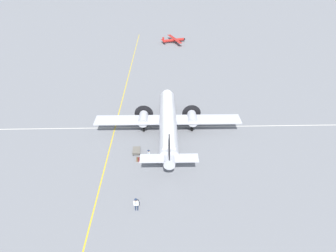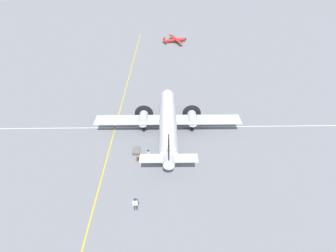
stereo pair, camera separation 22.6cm
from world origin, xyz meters
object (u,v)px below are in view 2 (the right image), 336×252
object	(u,v)px
suitcase_near_door	(139,159)
light_aircraft_distant	(175,40)
baggage_cart	(136,150)
passenger_boarding	(164,154)
ramp_agent	(148,154)
crew_foreground	(135,203)
suitcase_upright_spare	(137,159)
airliner_main	(168,120)

from	to	relation	value
suitcase_near_door	light_aircraft_distant	world-z (taller)	light_aircraft_distant
baggage_cart	suitcase_near_door	bearing A→B (deg)	-167.53
light_aircraft_distant	passenger_boarding	bearing A→B (deg)	-112.55
passenger_boarding	ramp_agent	distance (m)	2.06
suitcase_near_door	baggage_cart	world-z (taller)	baggage_cart
ramp_agent	suitcase_near_door	distance (m)	1.64
crew_foreground	suitcase_upright_spare	bearing A→B (deg)	-84.80
crew_foreground	light_aircraft_distant	xyz separation A→B (m)	(-64.10, 6.91, -0.28)
light_aircraft_distant	baggage_cart	bearing A→B (deg)	-116.81
airliner_main	light_aircraft_distant	bearing A→B (deg)	-3.23
ramp_agent	passenger_boarding	bearing A→B (deg)	-124.54
airliner_main	baggage_cart	world-z (taller)	airliner_main
ramp_agent	light_aircraft_distant	world-z (taller)	light_aircraft_distant
suitcase_upright_spare	ramp_agent	bearing A→B (deg)	88.41
airliner_main	passenger_boarding	world-z (taller)	airliner_main
ramp_agent	suitcase_upright_spare	size ratio (longest dim) A/B	3.37
crew_foreground	baggage_cart	distance (m)	10.18
crew_foreground	suitcase_upright_spare	distance (m)	8.31
crew_foreground	light_aircraft_distant	bearing A→B (deg)	-94.65
suitcase_upright_spare	light_aircraft_distant	distance (m)	56.35
crew_foreground	ramp_agent	distance (m)	8.27
baggage_cart	crew_foreground	bearing A→B (deg)	-177.63
passenger_boarding	crew_foreground	bearing A→B (deg)	93.74
crew_foreground	suitcase_upright_spare	xyz separation A→B (m)	(-8.25, -0.53, -0.86)
crew_foreground	light_aircraft_distant	size ratio (longest dim) A/B	0.17
crew_foreground	ramp_agent	bearing A→B (deg)	-95.93
airliner_main	suitcase_upright_spare	xyz separation A→B (m)	(6.39, -4.34, -2.29)
crew_foreground	light_aircraft_distant	distance (m)	64.47
suitcase_upright_spare	light_aircraft_distant	bearing A→B (deg)	172.41
crew_foreground	baggage_cart	bearing A→B (deg)	-83.98
light_aircraft_distant	ramp_agent	bearing A→B (deg)	-114.65
crew_foreground	baggage_cart	size ratio (longest dim) A/B	0.96
ramp_agent	suitcase_upright_spare	world-z (taller)	ramp_agent
crew_foreground	suitcase_upright_spare	size ratio (longest dim) A/B	3.27
passenger_boarding	light_aircraft_distant	world-z (taller)	light_aircraft_distant
passenger_boarding	light_aircraft_distant	bearing A→B (deg)	-69.20
ramp_agent	suitcase_near_door	xyz separation A→B (m)	(-0.03, -1.38, -0.89)
airliner_main	crew_foreground	xyz separation A→B (m)	(14.63, -3.81, -1.43)
airliner_main	crew_foreground	distance (m)	15.19
suitcase_near_door	suitcase_upright_spare	world-z (taller)	suitcase_near_door
airliner_main	light_aircraft_distant	size ratio (longest dim) A/B	2.23
ramp_agent	suitcase_near_door	size ratio (longest dim) A/B	3.30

